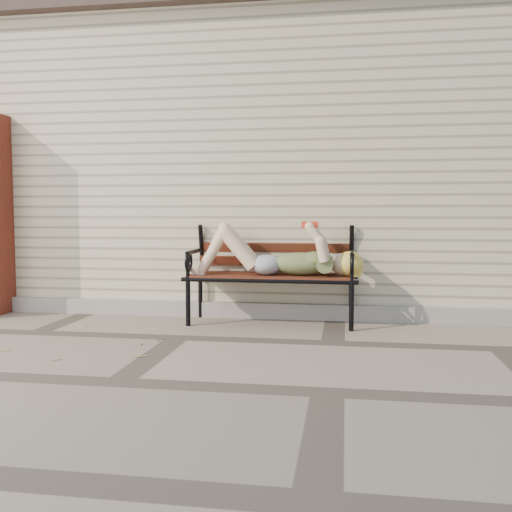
# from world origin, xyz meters

# --- Properties ---
(ground) EXTENTS (80.00, 80.00, 0.00)m
(ground) POSITION_xyz_m (0.00, 0.00, 0.00)
(ground) COLOR gray
(ground) RESTS_ON ground
(house_wall) EXTENTS (8.00, 4.00, 3.00)m
(house_wall) POSITION_xyz_m (0.00, 3.00, 1.50)
(house_wall) COLOR beige
(house_wall) RESTS_ON ground
(house_roof) EXTENTS (8.30, 4.30, 0.30)m
(house_roof) POSITION_xyz_m (0.00, 3.00, 3.15)
(house_roof) COLOR #4E3B37
(house_roof) RESTS_ON house_wall
(foundation_strip) EXTENTS (8.00, 0.10, 0.15)m
(foundation_strip) POSITION_xyz_m (0.00, 0.97, 0.07)
(foundation_strip) COLOR gray
(foundation_strip) RESTS_ON ground
(garden_bench) EXTENTS (1.65, 0.66, 1.07)m
(garden_bench) POSITION_xyz_m (0.67, 0.82, 0.60)
(garden_bench) COLOR black
(garden_bench) RESTS_ON ground
(reading_woman) EXTENTS (1.56, 0.35, 0.49)m
(reading_woman) POSITION_xyz_m (0.68, 0.69, 0.63)
(reading_woman) COLOR #0A414B
(reading_woman) RESTS_ON ground
(straw_scatter) EXTENTS (2.80, 1.59, 0.01)m
(straw_scatter) POSITION_xyz_m (-1.16, -0.49, 0.01)
(straw_scatter) COLOR tan
(straw_scatter) RESTS_ON ground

